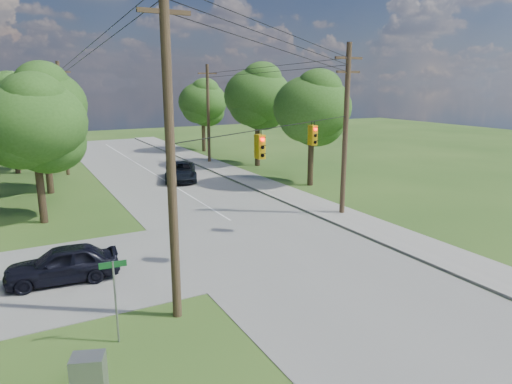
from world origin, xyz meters
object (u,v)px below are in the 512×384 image
car_cross_dark (63,264)px  car_main_north (181,171)px  pole_north_w (63,118)px  pole_ne (346,128)px  pole_north_e (208,113)px  pole_sw (170,143)px  control_cabinet (90,382)px

car_cross_dark → car_main_north: 20.50m
car_cross_dark → pole_north_w: bearing=178.9°
pole_ne → pole_north_e: size_ratio=1.05×
pole_north_w → car_main_north: bearing=-41.7°
pole_sw → pole_north_e: (13.50, 29.60, -1.10)m
car_cross_dark → pole_north_e: bearing=151.3°
pole_ne → pole_sw: bearing=-150.6°
pole_north_e → car_cross_dark: pole_north_e is taller
pole_north_w → pole_ne: bearing=-57.7°
pole_ne → car_main_north: 16.41m
pole_north_e → car_cross_dark: (-16.78, -24.56, -4.33)m
pole_ne → car_cross_dark: pole_ne is taller
pole_north_e → pole_sw: bearing=-114.5°
pole_ne → car_main_north: (-5.67, 14.68, -4.66)m
pole_ne → control_cabinet: bearing=-146.8°
pole_ne → pole_north_e: bearing=90.0°
pole_north_w → pole_sw: bearing=-89.2°
pole_sw → pole_ne: pole_sw is taller
control_cabinet → pole_north_e: bearing=83.1°
pole_sw → pole_ne: size_ratio=1.14×
pole_ne → control_cabinet: 20.86m
car_main_north → pole_sw: bearing=-91.0°
pole_north_e → car_cross_dark: 30.05m
pole_sw → pole_north_e: bearing=65.5°
car_cross_dark → car_main_north: bearing=152.8°
pole_ne → car_cross_dark: bearing=-171.3°
pole_sw → pole_ne: 15.51m
car_main_north → control_cabinet: bearing=-95.3°
pole_north_e → control_cabinet: pole_north_e is taller
car_cross_dark → control_cabinet: bearing=4.1°
car_main_north → control_cabinet: 28.19m
pole_ne → pole_north_w: bearing=122.3°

